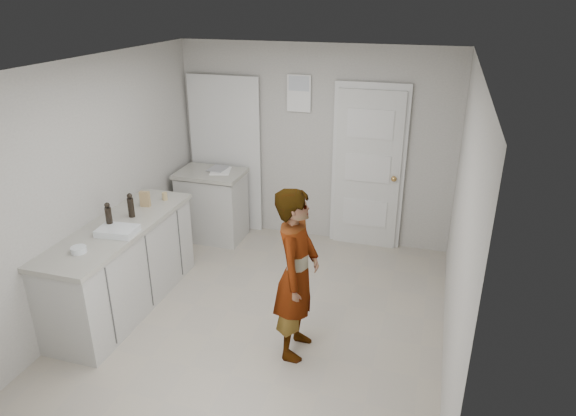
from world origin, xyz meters
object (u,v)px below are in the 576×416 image
(spice_jar, at_px, (165,196))
(oil_cruet_b, at_px, (109,217))
(oil_cruet_a, at_px, (131,206))
(egg_bowl, at_px, (79,250))
(person, at_px, (297,274))
(cake_mix_box, at_px, (145,199))
(baking_dish, at_px, (117,231))

(spice_jar, distance_m, oil_cruet_b, 0.84)
(oil_cruet_a, relative_size, egg_bowl, 1.89)
(person, xyz_separation_m, cake_mix_box, (-1.88, 0.69, 0.22))
(oil_cruet_b, bearing_deg, cake_mix_box, 87.74)
(oil_cruet_a, bearing_deg, baking_dish, -76.74)
(egg_bowl, bearing_deg, oil_cruet_b, 92.03)
(oil_cruet_b, distance_m, egg_bowl, 0.51)
(person, distance_m, oil_cruet_a, 1.93)
(oil_cruet_b, relative_size, egg_bowl, 2.05)
(spice_jar, distance_m, egg_bowl, 1.33)
(person, height_order, spice_jar, person)
(spice_jar, bearing_deg, person, -27.28)
(cake_mix_box, height_order, oil_cruet_b, oil_cruet_b)
(oil_cruet_a, xyz_separation_m, baking_dish, (0.09, -0.39, -0.09))
(cake_mix_box, bearing_deg, spice_jar, 56.66)
(person, bearing_deg, spice_jar, 62.49)
(egg_bowl, bearing_deg, baking_dish, 75.45)
(spice_jar, height_order, baking_dish, spice_jar)
(person, distance_m, cake_mix_box, 2.02)
(oil_cruet_a, bearing_deg, cake_mix_box, 92.43)
(cake_mix_box, relative_size, oil_cruet_b, 0.61)
(oil_cruet_b, bearing_deg, oil_cruet_a, 83.64)
(oil_cruet_b, height_order, egg_bowl, oil_cruet_b)
(person, distance_m, egg_bowl, 1.94)
(cake_mix_box, distance_m, oil_cruet_b, 0.60)
(oil_cruet_a, height_order, baking_dish, oil_cruet_a)
(spice_jar, relative_size, baking_dish, 0.23)
(egg_bowl, bearing_deg, cake_mix_box, 89.68)
(oil_cruet_a, xyz_separation_m, egg_bowl, (-0.02, -0.82, -0.10))
(baking_dish, xyz_separation_m, egg_bowl, (-0.11, -0.42, -0.00))
(cake_mix_box, relative_size, oil_cruet_a, 0.66)
(person, xyz_separation_m, spice_jar, (-1.77, 0.92, 0.17))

